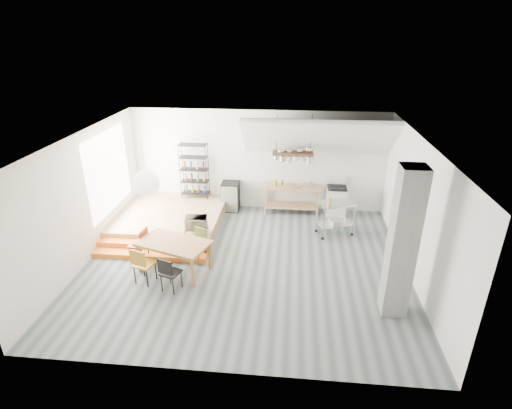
# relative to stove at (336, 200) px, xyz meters

# --- Properties ---
(floor) EXTENTS (8.00, 8.00, 0.00)m
(floor) POSITION_rel_stove_xyz_m (-2.50, -3.16, -0.48)
(floor) COLOR #4B5457
(floor) RESTS_ON ground
(wall_back) EXTENTS (8.00, 0.04, 3.20)m
(wall_back) POSITION_rel_stove_xyz_m (-2.50, 0.34, 1.12)
(wall_back) COLOR silver
(wall_back) RESTS_ON ground
(wall_left) EXTENTS (0.04, 7.00, 3.20)m
(wall_left) POSITION_rel_stove_xyz_m (-6.50, -3.16, 1.12)
(wall_left) COLOR silver
(wall_left) RESTS_ON ground
(wall_right) EXTENTS (0.04, 7.00, 3.20)m
(wall_right) POSITION_rel_stove_xyz_m (1.50, -3.16, 1.12)
(wall_right) COLOR silver
(wall_right) RESTS_ON ground
(ceiling) EXTENTS (8.00, 7.00, 0.02)m
(ceiling) POSITION_rel_stove_xyz_m (-2.50, -3.16, 2.72)
(ceiling) COLOR white
(ceiling) RESTS_ON wall_back
(slope_ceiling) EXTENTS (4.40, 1.44, 1.32)m
(slope_ceiling) POSITION_rel_stove_xyz_m (-0.70, -0.26, 2.07)
(slope_ceiling) COLOR white
(slope_ceiling) RESTS_ON wall_back
(window_pane) EXTENTS (0.02, 2.50, 2.20)m
(window_pane) POSITION_rel_stove_xyz_m (-6.48, -1.66, 1.32)
(window_pane) COLOR white
(window_pane) RESTS_ON wall_left
(platform) EXTENTS (3.00, 3.00, 0.40)m
(platform) POSITION_rel_stove_xyz_m (-5.00, -1.16, -0.28)
(platform) COLOR #916D48
(platform) RESTS_ON ground
(step_lower) EXTENTS (3.00, 0.35, 0.13)m
(step_lower) POSITION_rel_stove_xyz_m (-5.00, -3.11, -0.41)
(step_lower) COLOR orange
(step_lower) RESTS_ON ground
(step_upper) EXTENTS (3.00, 0.35, 0.27)m
(step_upper) POSITION_rel_stove_xyz_m (-5.00, -2.76, -0.35)
(step_upper) COLOR orange
(step_upper) RESTS_ON ground
(concrete_column) EXTENTS (0.50, 0.50, 3.20)m
(concrete_column) POSITION_rel_stove_xyz_m (0.80, -4.66, 1.12)
(concrete_column) COLOR slate
(concrete_column) RESTS_ON ground
(kitchen_counter) EXTENTS (1.80, 0.60, 0.91)m
(kitchen_counter) POSITION_rel_stove_xyz_m (-1.40, -0.01, 0.15)
(kitchen_counter) COLOR #916D48
(kitchen_counter) RESTS_ON ground
(stove) EXTENTS (0.60, 0.60, 1.18)m
(stove) POSITION_rel_stove_xyz_m (0.00, 0.00, 0.00)
(stove) COLOR white
(stove) RESTS_ON ground
(pot_rack) EXTENTS (1.20, 0.50, 1.43)m
(pot_rack) POSITION_rel_stove_xyz_m (-1.37, -0.23, 1.50)
(pot_rack) COLOR #3E2818
(pot_rack) RESTS_ON ceiling
(wire_shelving) EXTENTS (0.88, 0.38, 1.80)m
(wire_shelving) POSITION_rel_stove_xyz_m (-4.50, 0.04, 0.85)
(wire_shelving) COLOR black
(wire_shelving) RESTS_ON platform
(microwave_shelf) EXTENTS (0.60, 0.40, 0.16)m
(microwave_shelf) POSITION_rel_stove_xyz_m (-3.90, -2.41, 0.07)
(microwave_shelf) COLOR #916D48
(microwave_shelf) RESTS_ON platform
(paper_lantern) EXTENTS (0.60, 0.60, 0.60)m
(paper_lantern) POSITION_rel_stove_xyz_m (-4.72, -3.44, 1.72)
(paper_lantern) COLOR white
(paper_lantern) RESTS_ON ceiling
(dining_table) EXTENTS (1.88, 1.42, 0.79)m
(dining_table) POSITION_rel_stove_xyz_m (-4.15, -3.63, 0.23)
(dining_table) COLOR olive
(dining_table) RESTS_ON ground
(chair_mustard) EXTENTS (0.53, 0.53, 0.93)m
(chair_mustard) POSITION_rel_stove_xyz_m (-4.74, -4.23, 0.07)
(chair_mustard) COLOR gold
(chair_mustard) RESTS_ON ground
(chair_black) EXTENTS (0.51, 0.51, 0.87)m
(chair_black) POSITION_rel_stove_xyz_m (-4.05, -4.46, 0.04)
(chair_black) COLOR black
(chair_black) RESTS_ON ground
(chair_olive) EXTENTS (0.50, 0.50, 0.83)m
(chair_olive) POSITION_rel_stove_xyz_m (-3.71, -2.99, 0.01)
(chair_olive) COLOR #596932
(chair_olive) RESTS_ON ground
(chair_red) EXTENTS (0.47, 0.47, 0.91)m
(chair_red) POSITION_rel_stove_xyz_m (-5.12, -3.29, 0.06)
(chair_red) COLOR #A83118
(chair_red) RESTS_ON ground
(rolling_cart) EXTENTS (1.11, 0.85, 0.98)m
(rolling_cart) POSITION_rel_stove_xyz_m (-0.14, -1.34, 0.15)
(rolling_cart) COLOR silver
(rolling_cart) RESTS_ON ground
(mini_fridge) EXTENTS (0.55, 0.55, 0.94)m
(mini_fridge) POSITION_rel_stove_xyz_m (-3.36, 0.04, -0.01)
(mini_fridge) COLOR black
(mini_fridge) RESTS_ON ground
(microwave) EXTENTS (0.60, 0.44, 0.31)m
(microwave) POSITION_rel_stove_xyz_m (-3.90, -2.41, 0.24)
(microwave) COLOR beige
(microwave) RESTS_ON microwave_shelf
(bowl) EXTENTS (0.27, 0.27, 0.05)m
(bowl) POSITION_rel_stove_xyz_m (-1.27, -0.06, 0.46)
(bowl) COLOR silver
(bowl) RESTS_ON kitchen_counter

